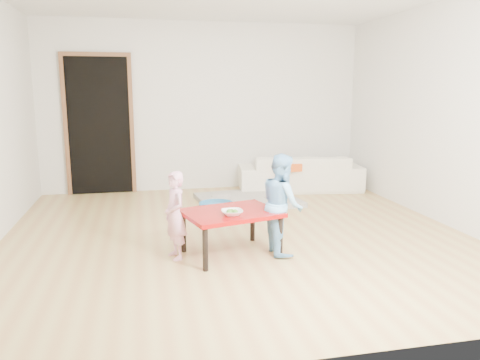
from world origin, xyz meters
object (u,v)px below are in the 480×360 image
object	(u,v)px
child_pink	(175,215)
child_blue	(282,204)
sofa	(300,173)
bowl	(232,213)
basin	(216,208)
red_table	(231,233)

from	to	relation	value
child_pink	child_blue	world-z (taller)	child_blue
child_blue	child_pink	bearing A→B (deg)	86.85
sofa	child_pink	bearing A→B (deg)	58.64
bowl	basin	world-z (taller)	bowl
red_table	child_blue	distance (m)	0.57
child_blue	bowl	bearing A→B (deg)	102.22
bowl	basin	bearing A→B (deg)	85.91
bowl	red_table	bearing A→B (deg)	83.09
sofa	red_table	xyz separation A→B (m)	(-1.63, -2.67, -0.06)
red_table	bowl	distance (m)	0.29
sofa	basin	xyz separation A→B (m)	(-1.52, -1.15, -0.21)
sofa	basin	distance (m)	1.92
child_blue	basin	world-z (taller)	child_blue
red_table	child_blue	bearing A→B (deg)	-4.30
sofa	child_pink	size ratio (longest dim) A/B	2.28
red_table	basin	bearing A→B (deg)	86.19
child_pink	child_blue	distance (m)	1.03
red_table	bowl	world-z (taller)	bowl
bowl	child_pink	bearing A→B (deg)	162.01
sofa	child_blue	xyz separation A→B (m)	(-1.13, -2.71, 0.21)
red_table	bowl	bearing A→B (deg)	-96.91
sofa	red_table	world-z (taller)	sofa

